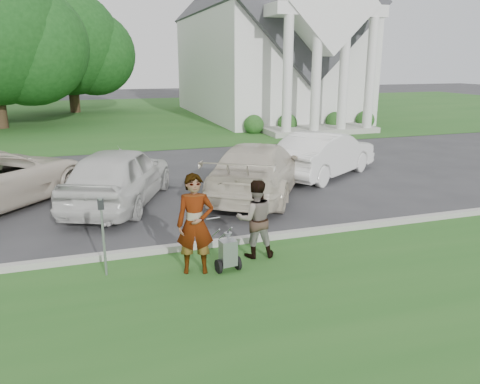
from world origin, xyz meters
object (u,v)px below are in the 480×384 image
parking_meter_near (103,227)px  car_b (119,176)px  church (266,29)px  striping_cart (228,253)px  person_left (195,225)px  car_c (258,169)px  car_d (325,154)px  person_right (255,219)px  tree_back (70,48)px

parking_meter_near → car_b: car_b is taller
church → striping_cart: size_ratio=25.77×
person_left → car_c: person_left is taller
striping_cart → person_left: bearing=159.8°
car_c → car_d: (3.00, 1.56, -0.01)m
person_right → striping_cart: bearing=43.0°
person_right → car_b: (-2.33, 4.52, 0.03)m
striping_cart → car_c: bearing=57.1°
car_c → car_d: 3.38m
car_c → tree_back: bearing=-46.3°
tree_back → person_left: 30.88m
car_c → striping_cart: bearing=95.6°
car_b → tree_back: bearing=-63.7°
tree_back → person_left: bearing=-85.2°
striping_cart → person_right: person_right is taller
tree_back → person_left: size_ratio=5.10×
church → car_c: church is taller
car_c → car_d: size_ratio=1.15×
church → parking_meter_near: (-12.05, -23.30, -4.99)m
parking_meter_near → car_c: size_ratio=0.28×
person_right → parking_meter_near: person_right is taller
church → striping_cart: 26.36m
person_right → tree_back: bearing=-73.8°
parking_meter_near → person_right: bearing=-0.4°
church → parking_meter_near: church is taller
church → tree_back: church is taller
striping_cart → parking_meter_near: bearing=160.3°
striping_cart → car_d: car_d is taller
parking_meter_near → car_d: car_d is taller
tree_back → person_right: 30.69m
parking_meter_near → car_d: 9.50m
church → car_c: bearing=-111.5°
striping_cart → person_right: 0.97m
parking_meter_near → person_left: bearing=-12.8°
person_left → striping_cart: bearing=0.4°
church → car_d: 18.81m
person_right → car_c: bearing=-101.8°
striping_cart → parking_meter_near: (-2.20, 0.51, 0.59)m
parking_meter_near → church: bearing=62.6°
tree_back → person_right: bearing=-82.7°
person_right → car_b: size_ratio=0.33×
person_left → car_d: (5.90, 6.16, -0.17)m
church → parking_meter_near: 26.70m
tree_back → parking_meter_near: bearing=-88.2°
church → striping_cart: church is taller
person_left → person_right: person_left is taller
church → parking_meter_near: bearing=-117.4°
tree_back → car_c: bearing=-78.1°
car_b → car_d: car_b is taller
striping_cart → person_left: (-0.58, 0.14, 0.58)m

